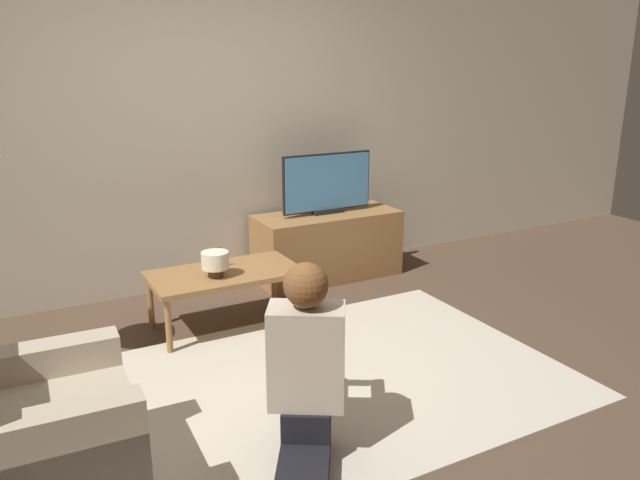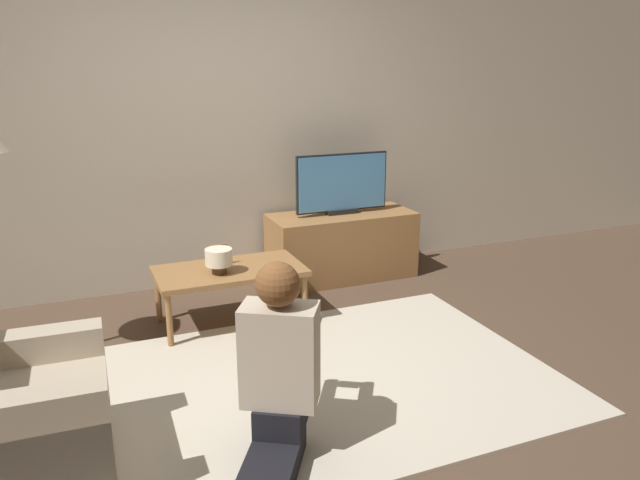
% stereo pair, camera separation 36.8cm
% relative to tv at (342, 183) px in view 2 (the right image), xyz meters
% --- Properties ---
extents(ground_plane, '(10.00, 10.00, 0.00)m').
position_rel_tv_xyz_m(ground_plane, '(-0.99, -1.59, -0.80)').
color(ground_plane, brown).
extents(wall_back, '(10.00, 0.06, 2.60)m').
position_rel_tv_xyz_m(wall_back, '(-0.99, 0.34, 0.50)').
color(wall_back, beige).
rests_on(wall_back, ground_plane).
extents(rug, '(2.92, 1.85, 0.02)m').
position_rel_tv_xyz_m(rug, '(-0.99, -1.59, -0.79)').
color(rug, beige).
rests_on(rug, ground_plane).
extents(tv_stand, '(1.20, 0.49, 0.55)m').
position_rel_tv_xyz_m(tv_stand, '(0.00, -0.00, -0.53)').
color(tv_stand, olive).
rests_on(tv_stand, ground_plane).
extents(tv, '(0.79, 0.08, 0.50)m').
position_rel_tv_xyz_m(tv, '(0.00, 0.00, 0.00)').
color(tv, black).
rests_on(tv, tv_stand).
extents(coffee_table, '(1.00, 0.54, 0.40)m').
position_rel_tv_xyz_m(coffee_table, '(-1.10, -0.57, -0.44)').
color(coffee_table, olive).
rests_on(coffee_table, ground_plane).
extents(armchair, '(0.81, 0.77, 0.87)m').
position_rel_tv_xyz_m(armchair, '(-2.43, -1.89, -0.51)').
color(armchair, '#B7A88E').
rests_on(armchair, ground_plane).
extents(person_kneeling, '(0.63, 0.82, 0.93)m').
position_rel_tv_xyz_m(person_kneeling, '(-1.28, -2.13, -0.33)').
color(person_kneeling, black).
rests_on(person_kneeling, rug).
extents(picture_frame, '(0.11, 0.01, 0.15)m').
position_rel_tv_xyz_m(picture_frame, '(-1.14, -0.48, -0.33)').
color(picture_frame, olive).
rests_on(picture_frame, coffee_table).
extents(table_lamp, '(0.18, 0.18, 0.17)m').
position_rel_tv_xyz_m(table_lamp, '(-1.19, -0.65, -0.30)').
color(table_lamp, '#4C3823').
rests_on(table_lamp, coffee_table).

